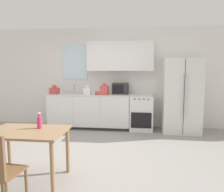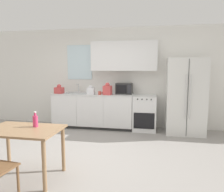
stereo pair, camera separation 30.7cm
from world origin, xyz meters
The scene contains 13 objects.
ground_plane centered at (0.00, 0.00, 0.00)m, with size 12.00×12.00×0.00m, color gray.
wall_back centered at (0.07, 2.16, 1.46)m, with size 12.00×0.38×2.70m.
kitchen_counter centered at (-0.37, 1.86, 0.47)m, with size 2.20×0.63×0.93m.
oven_range centered at (1.02, 1.85, 0.45)m, with size 0.59×0.64×0.90m.
refrigerator centered at (2.01, 1.78, 0.93)m, with size 0.91×0.80×1.85m.
kitchen_sink centered at (-0.83, 1.86, 0.94)m, with size 0.60×0.41×0.25m.
microwave centered at (0.46, 1.97, 1.07)m, with size 0.43×0.33×0.29m.
coffee_mug centered at (-0.12, 1.64, 0.98)m, with size 0.11×0.08×0.09m.
grocery_bag_0 centered at (-1.29, 1.74, 1.03)m, with size 0.25×0.23×0.25m.
grocery_bag_1 centered at (-0.39, 1.72, 1.03)m, with size 0.20×0.17×0.24m.
grocery_bag_2 centered at (0.07, 1.68, 1.07)m, with size 0.22×0.20×0.32m.
dining_table centered at (-0.61, -1.01, 0.62)m, with size 1.09×0.73×0.74m.
drink_bottle centered at (-0.49, -0.87, 0.83)m, with size 0.07×0.07×0.23m.
Camera 2 is at (1.25, -3.78, 1.62)m, focal length 35.00 mm.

